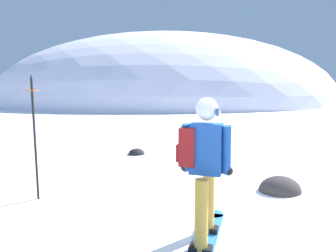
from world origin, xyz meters
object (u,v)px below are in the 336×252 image
(rock_small, at_px, (280,191))
(snowboarder_main, at_px, (203,167))
(rock_mid, at_px, (137,154))
(piste_marker_near, at_px, (34,129))

(rock_small, bearing_deg, snowboarder_main, -146.57)
(rock_small, bearing_deg, rock_mid, 120.89)
(snowboarder_main, relative_size, piste_marker_near, 0.84)
(piste_marker_near, bearing_deg, rock_mid, 54.74)
(piste_marker_near, relative_size, rock_small, 2.69)
(rock_mid, bearing_deg, rock_small, -59.11)
(piste_marker_near, xyz_separation_m, rock_small, (4.10, -0.63, -1.16))
(piste_marker_near, bearing_deg, snowboarder_main, -41.81)
(piste_marker_near, distance_m, rock_mid, 3.68)
(snowboarder_main, relative_size, rock_small, 2.26)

